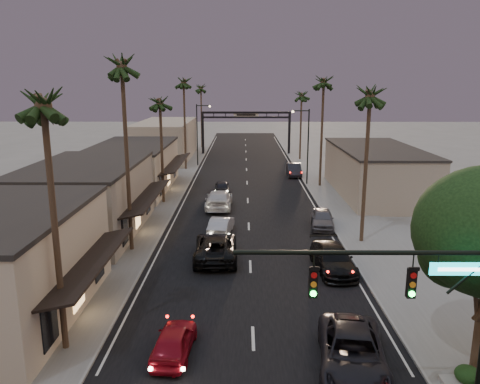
{
  "coord_description": "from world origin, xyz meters",
  "views": [
    {
      "loc": [
        -0.49,
        -10.18,
        11.89
      ],
      "look_at": [
        -0.76,
        30.22,
        2.5
      ],
      "focal_mm": 35.0,
      "sensor_mm": 36.0,
      "label": 1
    }
  ],
  "objects_px": {
    "palm_lc": "(160,99)",
    "palm_rb": "(324,79)",
    "oncoming_pickup": "(216,247)",
    "palm_far": "(201,86)",
    "palm_ld": "(184,80)",
    "oncoming_silver": "(221,225)",
    "streetlight_right": "(306,140)",
    "oncoming_red": "(174,341)",
    "palm_ra": "(370,90)",
    "palm_rc": "(302,93)",
    "palm_lb": "(121,60)",
    "streetlight_left": "(199,130)",
    "traffic_signal": "(431,296)",
    "curbside_black": "(333,259)",
    "arch": "(246,122)",
    "curbside_near": "(352,353)",
    "palm_la": "(42,95)"
  },
  "relations": [
    {
      "from": "traffic_signal",
      "to": "palm_lc",
      "type": "xyz_separation_m",
      "value": [
        -14.29,
        32.0,
        5.39
      ]
    },
    {
      "from": "palm_ld",
      "to": "palm_far",
      "type": "xyz_separation_m",
      "value": [
        0.3,
        23.0,
        -0.97
      ]
    },
    {
      "from": "streetlight_right",
      "to": "oncoming_silver",
      "type": "height_order",
      "value": "streetlight_right"
    },
    {
      "from": "palm_ra",
      "to": "curbside_black",
      "type": "bearing_deg",
      "value": -120.24
    },
    {
      "from": "traffic_signal",
      "to": "palm_far",
      "type": "relative_size",
      "value": 0.64
    },
    {
      "from": "palm_ra",
      "to": "oncoming_red",
      "type": "distance_m",
      "value": 22.36
    },
    {
      "from": "palm_lb",
      "to": "oncoming_pickup",
      "type": "bearing_deg",
      "value": -14.11
    },
    {
      "from": "traffic_signal",
      "to": "arch",
      "type": "xyz_separation_m",
      "value": [
        -5.69,
        66.0,
        0.45
      ]
    },
    {
      "from": "palm_lc",
      "to": "palm_rc",
      "type": "xyz_separation_m",
      "value": [
        17.2,
        28.0,
        0.0
      ]
    },
    {
      "from": "palm_la",
      "to": "oncoming_pickup",
      "type": "height_order",
      "value": "palm_la"
    },
    {
      "from": "streetlight_right",
      "to": "palm_rb",
      "type": "bearing_deg",
      "value": -30.76
    },
    {
      "from": "oncoming_pickup",
      "to": "curbside_near",
      "type": "height_order",
      "value": "oncoming_pickup"
    },
    {
      "from": "palm_lc",
      "to": "palm_rb",
      "type": "bearing_deg",
      "value": 24.94
    },
    {
      "from": "oncoming_pickup",
      "to": "palm_far",
      "type": "bearing_deg",
      "value": -86.08
    },
    {
      "from": "traffic_signal",
      "to": "streetlight_left",
      "type": "xyz_separation_m",
      "value": [
        -12.61,
        54.0,
        0.25
      ]
    },
    {
      "from": "palm_la",
      "to": "curbside_black",
      "type": "relative_size",
      "value": 2.35
    },
    {
      "from": "palm_far",
      "to": "oncoming_pickup",
      "type": "relative_size",
      "value": 2.12
    },
    {
      "from": "streetlight_right",
      "to": "palm_lb",
      "type": "bearing_deg",
      "value": -124.01
    },
    {
      "from": "oncoming_pickup",
      "to": "oncoming_silver",
      "type": "bearing_deg",
      "value": -93.16
    },
    {
      "from": "palm_rb",
      "to": "oncoming_red",
      "type": "xyz_separation_m",
      "value": [
        -12.17,
        -35.37,
        -11.73
      ]
    },
    {
      "from": "arch",
      "to": "curbside_black",
      "type": "bearing_deg",
      "value": -84.09
    },
    {
      "from": "streetlight_left",
      "to": "palm_far",
      "type": "height_order",
      "value": "palm_far"
    },
    {
      "from": "palm_lc",
      "to": "palm_rc",
      "type": "relative_size",
      "value": 1.0
    },
    {
      "from": "streetlight_left",
      "to": "arch",
      "type": "bearing_deg",
      "value": 60.03
    },
    {
      "from": "palm_rc",
      "to": "oncoming_silver",
      "type": "relative_size",
      "value": 2.77
    },
    {
      "from": "streetlight_left",
      "to": "palm_far",
      "type": "xyz_separation_m",
      "value": [
        -1.38,
        20.0,
        6.11
      ]
    },
    {
      "from": "palm_rc",
      "to": "arch",
      "type": "bearing_deg",
      "value": 145.11
    },
    {
      "from": "streetlight_left",
      "to": "palm_lb",
      "type": "relative_size",
      "value": 0.59
    },
    {
      "from": "palm_ra",
      "to": "oncoming_red",
      "type": "xyz_separation_m",
      "value": [
        -12.17,
        -15.37,
        -10.76
      ]
    },
    {
      "from": "curbside_near",
      "to": "curbside_black",
      "type": "xyz_separation_m",
      "value": [
        1.21,
        10.91,
        -0.02
      ]
    },
    {
      "from": "oncoming_pickup",
      "to": "oncoming_silver",
      "type": "xyz_separation_m",
      "value": [
        0.12,
        5.5,
        -0.14
      ]
    },
    {
      "from": "traffic_signal",
      "to": "palm_ra",
      "type": "distance_m",
      "value": 21.19
    },
    {
      "from": "traffic_signal",
      "to": "oncoming_pickup",
      "type": "distance_m",
      "value": 18.78
    },
    {
      "from": "palm_ld",
      "to": "oncoming_pickup",
      "type": "relative_size",
      "value": 2.28
    },
    {
      "from": "palm_lc",
      "to": "palm_ld",
      "type": "height_order",
      "value": "palm_ld"
    },
    {
      "from": "palm_la",
      "to": "oncoming_pickup",
      "type": "xyz_separation_m",
      "value": [
        6.23,
        11.43,
        -10.58
      ]
    },
    {
      "from": "palm_ld",
      "to": "oncoming_red",
      "type": "xyz_separation_m",
      "value": [
        5.03,
        -46.37,
        -11.73
      ]
    },
    {
      "from": "palm_rc",
      "to": "oncoming_red",
      "type": "relative_size",
      "value": 3.05
    },
    {
      "from": "traffic_signal",
      "to": "oncoming_pickup",
      "type": "height_order",
      "value": "traffic_signal"
    },
    {
      "from": "traffic_signal",
      "to": "curbside_black",
      "type": "bearing_deg",
      "value": 91.39
    },
    {
      "from": "streetlight_right",
      "to": "palm_rc",
      "type": "height_order",
      "value": "palm_rc"
    },
    {
      "from": "palm_ld",
      "to": "oncoming_silver",
      "type": "bearing_deg",
      "value": -77.69
    },
    {
      "from": "streetlight_left",
      "to": "palm_ld",
      "type": "bearing_deg",
      "value": -119.25
    },
    {
      "from": "curbside_near",
      "to": "palm_lc",
      "type": "bearing_deg",
      "value": 121.95
    },
    {
      "from": "palm_far",
      "to": "palm_rc",
      "type": "bearing_deg",
      "value": -39.64
    },
    {
      "from": "oncoming_red",
      "to": "oncoming_silver",
      "type": "distance_m",
      "value": 17.35
    },
    {
      "from": "palm_lb",
      "to": "streetlight_left",
      "type": "bearing_deg",
      "value": 87.33
    },
    {
      "from": "palm_ld",
      "to": "palm_ra",
      "type": "distance_m",
      "value": 35.47
    },
    {
      "from": "palm_lc",
      "to": "palm_ra",
      "type": "xyz_separation_m",
      "value": [
        17.2,
        -12.0,
        0.97
      ]
    },
    {
      "from": "palm_ra",
      "to": "oncoming_silver",
      "type": "height_order",
      "value": "palm_ra"
    }
  ]
}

